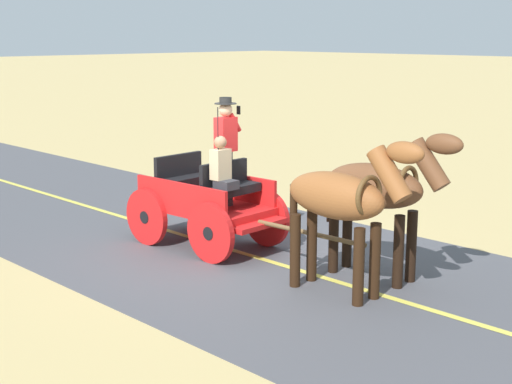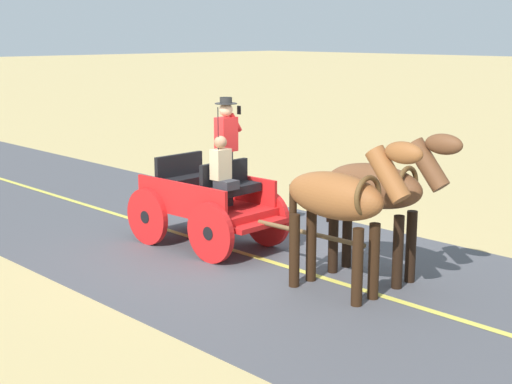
# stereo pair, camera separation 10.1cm
# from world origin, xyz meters

# --- Properties ---
(ground_plane) EXTENTS (200.00, 200.00, 0.00)m
(ground_plane) POSITION_xyz_m (0.00, 0.00, 0.00)
(ground_plane) COLOR tan
(road_surface) EXTENTS (5.83, 160.00, 0.01)m
(road_surface) POSITION_xyz_m (0.00, 0.00, 0.00)
(road_surface) COLOR #4C4C51
(road_surface) RESTS_ON ground
(road_centre_stripe) EXTENTS (0.12, 160.00, 0.00)m
(road_centre_stripe) POSITION_xyz_m (0.00, 0.00, 0.01)
(road_centre_stripe) COLOR #DBCC4C
(road_centre_stripe) RESTS_ON road_surface
(horse_drawn_carriage) EXTENTS (1.55, 4.52, 2.50)m
(horse_drawn_carriage) POSITION_xyz_m (0.08, -0.59, 0.82)
(horse_drawn_carriage) COLOR red
(horse_drawn_carriage) RESTS_ON ground
(horse_near_side) EXTENTS (0.71, 2.14, 2.21)m
(horse_near_side) POSITION_xyz_m (-0.56, 2.40, 1.32)
(horse_near_side) COLOR brown
(horse_near_side) RESTS_ON ground
(horse_off_side) EXTENTS (0.62, 2.13, 2.21)m
(horse_off_side) POSITION_xyz_m (0.36, 2.46, 1.32)
(horse_off_side) COLOR brown
(horse_off_side) RESTS_ON ground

